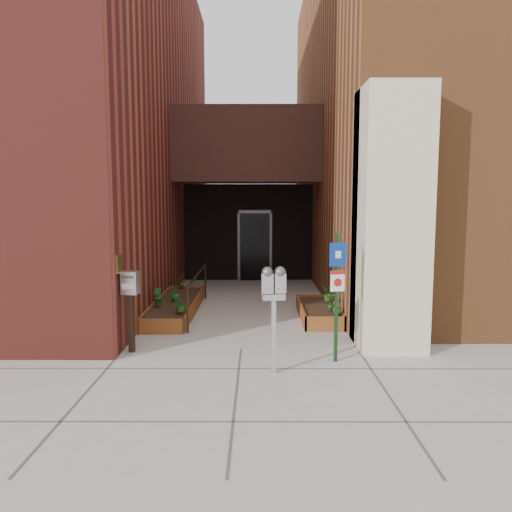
{
  "coord_description": "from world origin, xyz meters",
  "views": [
    {
      "loc": [
        0.28,
        -8.29,
        2.57
      ],
      "look_at": [
        0.25,
        1.8,
        1.39
      ],
      "focal_mm": 35.0,
      "sensor_mm": 36.0,
      "label": 1
    }
  ],
  "objects": [
    {
      "name": "shrub_right_b",
      "position": [
        1.77,
        1.65,
        0.48
      ],
      "size": [
        0.25,
        0.25,
        0.36
      ],
      "primitive_type": "imported",
      "rotation": [
        0.0,
        0.0,
        2.74
      ],
      "color": "#1D611B",
      "rests_on": "planter_right"
    },
    {
      "name": "shrub_left_c",
      "position": [
        -1.56,
        2.65,
        0.47
      ],
      "size": [
        0.26,
        0.26,
        0.34
      ],
      "primitive_type": "imported",
      "rotation": [
        0.0,
        0.0,
        3.67
      ],
      "color": "#1C621D",
      "rests_on": "planter_left"
    },
    {
      "name": "shrub_left_b",
      "position": [
        -1.85,
        2.15,
        0.49
      ],
      "size": [
        0.29,
        0.29,
        0.37
      ],
      "primitive_type": "imported",
      "rotation": [
        0.0,
        0.0,
        2.37
      ],
      "color": "#19591D",
      "rests_on": "planter_left"
    },
    {
      "name": "planter_right",
      "position": [
        1.6,
        2.2,
        0.13
      ],
      "size": [
        0.8,
        2.2,
        0.3
      ],
      "color": "brown",
      "rests_on": "ground"
    },
    {
      "name": "sign_post",
      "position": [
        1.52,
        -0.65,
        1.25
      ],
      "size": [
        0.27,
        0.1,
        2.03
      ],
      "color": "#133617",
      "rests_on": "ground"
    },
    {
      "name": "ground",
      "position": [
        0.0,
        0.0,
        0.0
      ],
      "size": [
        80.0,
        80.0,
        0.0
      ],
      "primitive_type": "plane",
      "color": "#9E9991",
      "rests_on": "ground"
    },
    {
      "name": "shrub_left_d",
      "position": [
        -1.65,
        4.26,
        0.48
      ],
      "size": [
        0.23,
        0.23,
        0.36
      ],
      "primitive_type": "imported",
      "rotation": [
        0.0,
        0.0,
        4.93
      ],
      "color": "#29631C",
      "rests_on": "planter_left"
    },
    {
      "name": "shrub_left_a",
      "position": [
        -1.25,
        1.51,
        0.47
      ],
      "size": [
        0.42,
        0.42,
        0.34
      ],
      "primitive_type": "imported",
      "rotation": [
        0.0,
        0.0,
        0.53
      ],
      "color": "#215B1A",
      "rests_on": "planter_left"
    },
    {
      "name": "shrub_right_c",
      "position": [
        1.85,
        2.56,
        0.46
      ],
      "size": [
        0.34,
        0.34,
        0.33
      ],
      "primitive_type": "imported",
      "rotation": [
        0.0,
        0.0,
        4.55
      ],
      "color": "#1D4E16",
      "rests_on": "planter_right"
    },
    {
      "name": "planter_left",
      "position": [
        -1.55,
        2.7,
        0.13
      ],
      "size": [
        0.9,
        3.6,
        0.3
      ],
      "color": "brown",
      "rests_on": "ground"
    },
    {
      "name": "architecture",
      "position": [
        -0.18,
        6.89,
        4.98
      ],
      "size": [
        20.0,
        14.6,
        10.0
      ],
      "color": "maroon",
      "rests_on": "ground"
    },
    {
      "name": "shrub_right_a",
      "position": [
        1.85,
        1.3,
        0.46
      ],
      "size": [
        0.21,
        0.21,
        0.32
      ],
      "primitive_type": "imported",
      "rotation": [
        0.0,
        0.0,
        1.38
      ],
      "color": "#285E1B",
      "rests_on": "planter_right"
    },
    {
      "name": "payment_dropbox",
      "position": [
        -1.83,
        -0.16,
        0.99
      ],
      "size": [
        0.29,
        0.23,
        1.37
      ],
      "color": "black",
      "rests_on": "ground"
    },
    {
      "name": "parking_meter",
      "position": [
        0.52,
        -1.16,
        1.23
      ],
      "size": [
        0.36,
        0.19,
        1.59
      ],
      "color": "#ACACAE",
      "rests_on": "ground"
    },
    {
      "name": "handrail",
      "position": [
        -1.05,
        2.65,
        0.75
      ],
      "size": [
        0.04,
        3.34,
        0.9
      ],
      "color": "black",
      "rests_on": "ground"
    }
  ]
}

